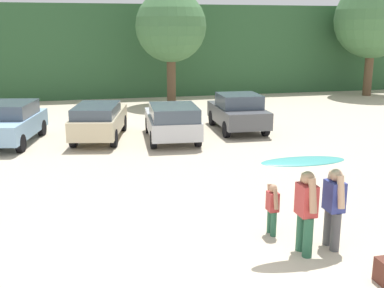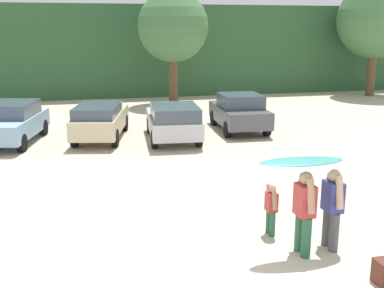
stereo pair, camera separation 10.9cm
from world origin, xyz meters
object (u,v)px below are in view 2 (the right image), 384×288
at_px(person_child, 271,207).
at_px(backpack_dropped, 382,272).
at_px(parked_car_champagne, 100,119).
at_px(person_adult, 304,208).
at_px(parked_car_sky_blue, 11,122).
at_px(parked_car_dark_gray, 239,112).
at_px(person_companion, 332,204).
at_px(parked_car_silver, 173,121).
at_px(surfboard_teal, 302,162).

relative_size(person_child, backpack_dropped, 2.56).
xyz_separation_m(parked_car_champagne, person_adult, (3.51, -11.21, 0.16)).
distance_m(parked_car_sky_blue, parked_car_dark_gray, 9.45).
relative_size(parked_car_dark_gray, backpack_dropped, 8.88).
bearing_deg(person_adult, person_companion, -170.12).
distance_m(parked_car_sky_blue, person_companion, 13.55).
xyz_separation_m(parked_car_sky_blue, person_companion, (7.61, -11.20, 0.12)).
bearing_deg(person_companion, parked_car_dark_gray, -99.34).
xyz_separation_m(parked_car_champagne, backpack_dropped, (4.38, -12.60, -0.59)).
distance_m(parked_car_sky_blue, parked_car_silver, 6.34).
xyz_separation_m(parked_car_silver, person_adult, (0.68, -10.26, 0.16)).
bearing_deg(parked_car_dark_gray, parked_car_champagne, 95.42).
distance_m(person_adult, person_companion, 0.69).
bearing_deg(parked_car_silver, person_companion, -168.07).
bearing_deg(person_adult, surfboard_teal, -58.64).
height_order(parked_car_silver, person_adult, person_adult).
relative_size(parked_car_dark_gray, person_adult, 2.31).
bearing_deg(surfboard_teal, backpack_dropped, 124.27).
distance_m(person_adult, person_child, 1.10).
bearing_deg(parked_car_sky_blue, surfboard_teal, -136.63).
xyz_separation_m(person_adult, person_child, (-0.27, 1.01, -0.33)).
distance_m(person_adult, surfboard_teal, 0.94).
height_order(parked_car_silver, surfboard_teal, surfboard_teal).
height_order(surfboard_teal, backpack_dropped, surfboard_teal).
height_order(parked_car_sky_blue, person_companion, person_companion).
height_order(person_adult, person_child, person_adult).
relative_size(parked_car_sky_blue, person_companion, 2.63).
bearing_deg(parked_car_silver, backpack_dropped, -168.11).
xyz_separation_m(person_child, backpack_dropped, (1.14, -2.40, -0.43)).
bearing_deg(surfboard_teal, person_adult, 123.81).
bearing_deg(parked_car_dark_gray, person_child, 167.79).
bearing_deg(parked_car_sky_blue, backpack_dropped, -136.57).
bearing_deg(parked_car_sky_blue, parked_car_champagne, -79.98).
bearing_deg(parked_car_silver, surfboard_teal, -172.22).
distance_m(parked_car_silver, surfboard_teal, 10.23).
height_order(parked_car_dark_gray, surfboard_teal, surfboard_teal).
distance_m(parked_car_dark_gray, backpack_dropped, 13.01).
bearing_deg(person_adult, person_child, -75.06).
bearing_deg(parked_car_dark_gray, person_adult, 170.33).
distance_m(parked_car_sky_blue, person_adult, 13.28).
height_order(parked_car_silver, person_companion, person_companion).
bearing_deg(person_companion, backpack_dropped, 97.13).
bearing_deg(person_companion, parked_car_sky_blue, -56.01).
relative_size(parked_car_silver, person_child, 3.67).
xyz_separation_m(parked_car_champagne, person_companion, (4.18, -11.09, 0.15)).
relative_size(surfboard_teal, backpack_dropped, 3.88).
xyz_separation_m(parked_car_sky_blue, parked_car_dark_gray, (9.45, 0.18, 0.00)).
distance_m(person_companion, surfboard_teal, 1.20).
xyz_separation_m(parked_car_dark_gray, person_child, (-2.78, -10.50, -0.19)).
xyz_separation_m(parked_car_silver, surfboard_teal, (0.62, -10.15, 1.09)).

